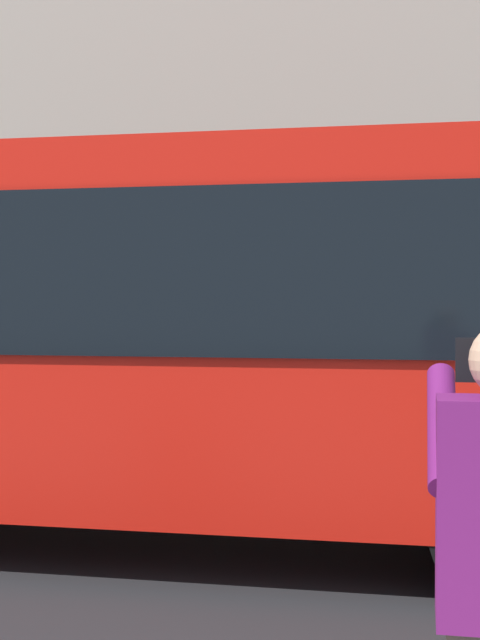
{
  "coord_description": "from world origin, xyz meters",
  "views": [
    {
      "loc": [
        0.51,
        7.3,
        1.91
      ],
      "look_at": [
        1.89,
        0.33,
        1.76
      ],
      "focal_mm": 51.38,
      "sensor_mm": 36.0,
      "label": 1
    }
  ],
  "objects": [
    {
      "name": "building_facade_far",
      "position": [
        -0.02,
        -6.8,
        5.99
      ],
      "size": [
        28.0,
        1.55,
        12.0
      ],
      "color": "#A89E8E",
      "rests_on": "ground_plane"
    },
    {
      "name": "red_bus",
      "position": [
        2.99,
        0.34,
        1.68
      ],
      "size": [
        9.05,
        2.54,
        3.08
      ],
      "color": "red",
      "rests_on": "ground_plane"
    }
  ]
}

